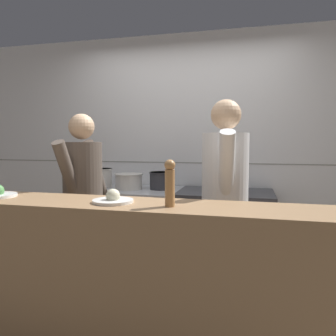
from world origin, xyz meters
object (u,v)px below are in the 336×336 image
(stock_pot, at_px, (101,177))
(chefs_knife, at_px, (223,193))
(plated_dish_appetiser, at_px, (113,199))
(chef_head_cook, at_px, (83,199))
(oven_range, at_px, (131,229))
(braising_pot, at_px, (161,180))
(chef_sous, at_px, (225,200))
(mixing_bowl_steel, at_px, (235,187))
(sauce_pot, at_px, (129,181))
(pepper_mill, at_px, (170,182))

(stock_pot, bearing_deg, chefs_knife, -7.97)
(plated_dish_appetiser, relative_size, chef_head_cook, 0.15)
(oven_range, xyz_separation_m, chefs_knife, (1.00, -0.14, 0.45))
(braising_pot, bearing_deg, chef_sous, -50.00)
(stock_pot, distance_m, mixing_bowl_steel, 1.47)
(oven_range, relative_size, chefs_knife, 2.57)
(braising_pot, relative_size, mixing_bowl_steel, 1.06)
(sauce_pot, height_order, mixing_bowl_steel, sauce_pot)
(plated_dish_appetiser, height_order, chef_head_cook, chef_head_cook)
(plated_dish_appetiser, bearing_deg, braising_pot, 94.22)
(chef_sous, bearing_deg, pepper_mill, -117.08)
(mixing_bowl_steel, relative_size, plated_dish_appetiser, 0.95)
(chefs_knife, xyz_separation_m, plated_dish_appetiser, (-0.56, -1.34, 0.15))
(pepper_mill, bearing_deg, stock_pot, 126.69)
(pepper_mill, xyz_separation_m, chef_head_cook, (-0.93, 0.71, -0.26))
(chef_head_cook, relative_size, chef_sous, 0.95)
(chefs_knife, xyz_separation_m, chef_head_cook, (-1.13, -0.66, 0.01))
(pepper_mill, relative_size, chef_head_cook, 0.17)
(chefs_knife, relative_size, plated_dish_appetiser, 1.65)
(chefs_knife, distance_m, plated_dish_appetiser, 1.46)
(stock_pot, xyz_separation_m, chefs_knife, (1.36, -0.19, -0.10))
(sauce_pot, bearing_deg, plated_dish_appetiser, -72.85)
(braising_pot, bearing_deg, oven_range, -170.69)
(stock_pot, height_order, chef_sous, chef_sous)
(braising_pot, height_order, plated_dish_appetiser, plated_dish_appetiser)
(oven_range, bearing_deg, stock_pot, 172.13)
(braising_pot, bearing_deg, pepper_mill, -73.05)
(stock_pot, xyz_separation_m, braising_pot, (0.69, 0.00, -0.01))
(braising_pot, xyz_separation_m, mixing_bowl_steel, (0.78, 0.03, -0.05))
(sauce_pot, height_order, braising_pot, braising_pot)
(oven_range, distance_m, sauce_pot, 0.53)
(mixing_bowl_steel, bearing_deg, chefs_knife, -116.46)
(chefs_knife, bearing_deg, braising_pot, 163.90)
(stock_pot, height_order, sauce_pot, stock_pot)
(chef_head_cook, bearing_deg, mixing_bowl_steel, 41.90)
(stock_pot, xyz_separation_m, sauce_pot, (0.35, -0.05, -0.02))
(stock_pot, bearing_deg, braising_pot, 0.28)
(plated_dish_appetiser, bearing_deg, sauce_pot, 107.15)
(plated_dish_appetiser, height_order, chef_sous, chef_sous)
(plated_dish_appetiser, bearing_deg, oven_range, 106.55)
(sauce_pot, xyz_separation_m, braising_pot, (0.34, 0.06, 0.01))
(oven_range, height_order, chef_head_cook, chef_head_cook)
(mixing_bowl_steel, height_order, chefs_knife, mixing_bowl_steel)
(mixing_bowl_steel, distance_m, chef_head_cook, 1.52)
(chefs_knife, distance_m, chef_head_cook, 1.31)
(sauce_pot, relative_size, mixing_bowl_steel, 1.29)
(chef_sous, bearing_deg, chefs_knife, 89.38)
(mixing_bowl_steel, bearing_deg, plated_dish_appetiser, -113.21)
(braising_pot, relative_size, chef_head_cook, 0.15)
(mixing_bowl_steel, bearing_deg, sauce_pot, -175.84)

